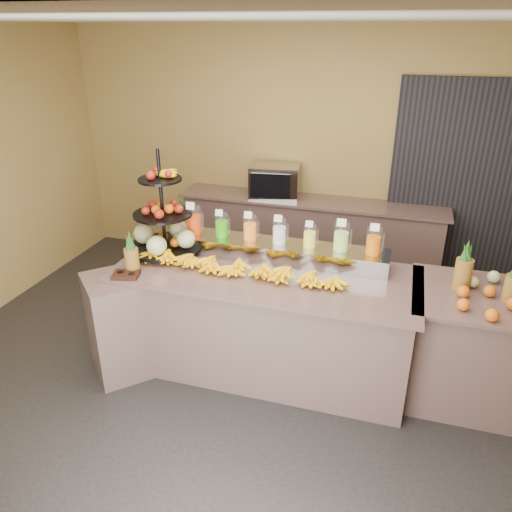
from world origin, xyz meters
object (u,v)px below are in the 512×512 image
at_px(banana_heap, 238,264).
at_px(condiment_caddy, 126,275).
at_px(pitcher_tray, 279,251).
at_px(oven_warmer, 275,181).
at_px(right_fruit_pile, 485,291).
at_px(fruit_stand, 169,228).

distance_m(banana_heap, condiment_caddy, 0.90).
bearing_deg(condiment_caddy, pitcher_tray, 31.74).
bearing_deg(oven_warmer, right_fruit_pile, -50.22).
height_order(condiment_caddy, right_fruit_pile, right_fruit_pile).
bearing_deg(fruit_stand, pitcher_tray, 19.03).
distance_m(fruit_stand, right_fruit_pile, 2.58).
xyz_separation_m(pitcher_tray, banana_heap, (-0.26, -0.34, -0.01)).
height_order(banana_heap, right_fruit_pile, right_fruit_pile).
xyz_separation_m(fruit_stand, oven_warmer, (0.48, 1.81, -0.05)).
bearing_deg(oven_warmer, fruit_stand, -112.30).
distance_m(pitcher_tray, condiment_caddy, 1.29).
height_order(condiment_caddy, oven_warmer, oven_warmer).
relative_size(fruit_stand, oven_warmer, 1.64).
relative_size(pitcher_tray, oven_warmer, 3.29).
relative_size(banana_heap, right_fruit_pile, 3.92).
xyz_separation_m(condiment_caddy, right_fruit_pile, (2.71, 0.42, 0.06)).
relative_size(banana_heap, fruit_stand, 1.96).
height_order(banana_heap, condiment_caddy, banana_heap).
distance_m(banana_heap, oven_warmer, 2.02).
distance_m(pitcher_tray, fruit_stand, 0.98).
relative_size(pitcher_tray, fruit_stand, 2.01).
xyz_separation_m(banana_heap, right_fruit_pile, (1.87, 0.08, 0.01)).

